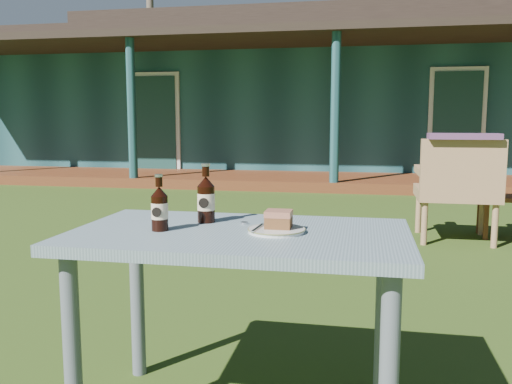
% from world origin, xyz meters
% --- Properties ---
extents(ground, '(80.00, 80.00, 0.00)m').
position_xyz_m(ground, '(0.00, 0.00, 0.00)').
color(ground, '#334916').
extents(pavilion, '(15.80, 8.30, 3.45)m').
position_xyz_m(pavilion, '(-0.00, 9.39, 1.61)').
color(pavilion, '#1C464A').
rests_on(pavilion, ground).
extents(tree_left, '(0.28, 0.28, 10.50)m').
position_xyz_m(tree_left, '(-8.00, 17.50, 5.25)').
color(tree_left, brown).
rests_on(tree_left, ground).
extents(tree_mid, '(0.28, 0.28, 9.50)m').
position_xyz_m(tree_mid, '(3.00, 18.50, 4.75)').
color(tree_mid, brown).
rests_on(tree_mid, ground).
extents(cafe_table, '(1.20, 0.70, 0.72)m').
position_xyz_m(cafe_table, '(0.00, -1.60, 0.62)').
color(cafe_table, slate).
rests_on(cafe_table, ground).
extents(plate, '(0.20, 0.20, 0.01)m').
position_xyz_m(plate, '(0.13, -1.60, 0.73)').
color(plate, silver).
rests_on(plate, cafe_table).
extents(cake_slice, '(0.09, 0.09, 0.06)m').
position_xyz_m(cake_slice, '(0.14, -1.59, 0.77)').
color(cake_slice, brown).
rests_on(cake_slice, plate).
extents(fork, '(0.02, 0.14, 0.00)m').
position_xyz_m(fork, '(0.07, -1.61, 0.74)').
color(fork, silver).
rests_on(fork, plate).
extents(cola_bottle_near, '(0.07, 0.07, 0.23)m').
position_xyz_m(cola_bottle_near, '(-0.16, -1.47, 0.81)').
color(cola_bottle_near, black).
rests_on(cola_bottle_near, cafe_table).
extents(cola_bottle_far, '(0.06, 0.06, 0.20)m').
position_xyz_m(cola_bottle_far, '(-0.28, -1.65, 0.80)').
color(cola_bottle_far, black).
rests_on(cola_bottle_far, cafe_table).
extents(bottle_cap, '(0.03, 0.03, 0.01)m').
position_xyz_m(bottle_cap, '(-0.01, -1.48, 0.72)').
color(bottle_cap, silver).
rests_on(bottle_cap, cafe_table).
extents(armchair_left, '(0.70, 0.66, 0.94)m').
position_xyz_m(armchair_left, '(1.27, 1.66, 0.53)').
color(armchair_left, '#A67B53').
rests_on(armchair_left, ground).
extents(floral_throw, '(0.59, 0.22, 0.05)m').
position_xyz_m(floral_throw, '(1.27, 1.47, 0.97)').
color(floral_throw, '#62395E').
rests_on(floral_throw, armchair_left).
extents(side_table, '(0.60, 0.40, 0.40)m').
position_xyz_m(side_table, '(1.81, 1.96, 0.34)').
color(side_table, '#602F17').
rests_on(side_table, ground).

